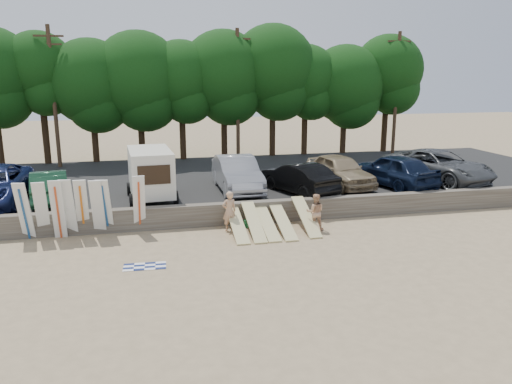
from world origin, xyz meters
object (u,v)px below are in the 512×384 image
at_px(beachgoer_b, 315,212).
at_px(cooler, 248,223).
at_px(beachgoer_a, 229,211).
at_px(car_1, 49,186).
at_px(box_trailer, 150,172).
at_px(car_4, 340,171).
at_px(car_5, 394,170).
at_px(car_6, 438,166).
at_px(car_2, 237,174).
at_px(car_3, 299,178).

relative_size(beachgoer_b, cooler, 4.28).
bearing_deg(beachgoer_a, car_1, -38.29).
relative_size(box_trailer, car_4, 0.79).
height_order(car_4, beachgoer_b, car_4).
distance_m(car_4, cooler, 7.33).
distance_m(car_1, car_4, 14.86).
height_order(box_trailer, car_5, box_trailer).
distance_m(box_trailer, car_5, 12.94).
xyz_separation_m(car_6, beachgoer_b, (-9.05, -5.02, -0.79)).
bearing_deg(cooler, car_5, 19.50).
relative_size(car_2, car_3, 1.15).
relative_size(car_1, car_2, 0.84).
height_order(car_5, beachgoer_a, car_5).
relative_size(car_5, cooler, 13.90).
relative_size(car_1, car_5, 0.87).
bearing_deg(cooler, car_4, 32.74).
distance_m(car_3, car_4, 2.87).
relative_size(car_1, car_3, 0.97).
xyz_separation_m(car_5, cooler, (-8.78, -3.38, -1.44)).
xyz_separation_m(car_2, cooler, (-0.28, -4.18, -1.44)).
xyz_separation_m(car_4, car_5, (2.84, -0.67, 0.04)).
relative_size(car_1, cooler, 12.15).
distance_m(car_6, cooler, 12.53).
distance_m(box_trailer, car_4, 10.14).
xyz_separation_m(car_2, car_3, (2.99, -1.18, -0.11)).
xyz_separation_m(box_trailer, car_6, (15.96, 0.67, -0.48)).
xyz_separation_m(car_1, car_5, (17.70, -0.50, 0.14)).
xyz_separation_m(beachgoer_b, cooler, (-2.76, 1.08, -0.65)).
xyz_separation_m(car_4, cooler, (-5.94, -4.05, -1.40)).
height_order(car_2, car_6, car_2).
bearing_deg(car_5, car_4, -29.81).
height_order(box_trailer, beachgoer_a, box_trailer).
bearing_deg(car_3, car_2, -41.96).
bearing_deg(car_6, car_3, 166.24).
height_order(car_1, beachgoer_a, car_1).
bearing_deg(beachgoer_b, car_2, -49.52).
bearing_deg(car_5, beachgoer_b, 19.99).
bearing_deg(car_6, beachgoer_a, 178.64).
bearing_deg(car_3, car_1, -24.55).
height_order(car_6, beachgoer_b, car_6).
bearing_deg(box_trailer, car_6, -1.59).
relative_size(car_6, beachgoer_a, 3.67).
bearing_deg(car_5, car_2, -21.92).
bearing_deg(box_trailer, car_5, -3.49).
bearing_deg(beachgoer_b, car_3, -81.87).
bearing_deg(box_trailer, cooler, -42.20).
xyz_separation_m(car_1, car_2, (9.20, 0.30, 0.14)).
relative_size(beachgoer_a, beachgoer_b, 1.08).
xyz_separation_m(car_6, cooler, (-11.81, -3.94, -1.44)).
xyz_separation_m(beachgoer_a, beachgoer_b, (3.68, -0.72, -0.07)).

